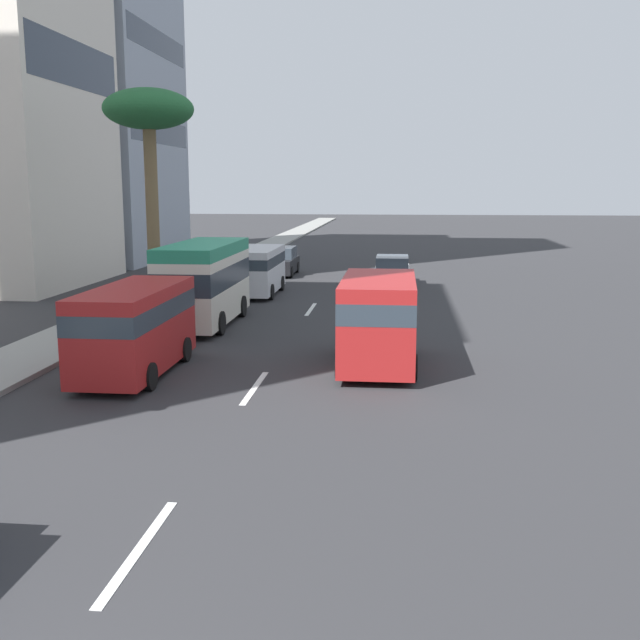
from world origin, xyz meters
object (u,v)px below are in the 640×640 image
(car_fourth, at_px, (392,271))
(minibus_seventh, at_px, (204,280))
(car_lead, at_px, (281,262))
(pedestrian_near_lamp, at_px, (152,277))
(van_sixth, at_px, (255,268))
(van_second, at_px, (378,317))
(palm_tree, at_px, (149,118))
(van_third, at_px, (135,325))

(car_fourth, xyz_separation_m, minibus_seventh, (-12.04, 6.84, 0.94))
(car_lead, distance_m, pedestrian_near_lamp, 11.82)
(car_lead, height_order, van_sixth, van_sixth)
(van_second, distance_m, van_sixth, 15.23)
(minibus_seventh, distance_m, palm_tree, 8.61)
(van_second, relative_size, van_sixth, 0.95)
(minibus_seventh, bearing_deg, van_sixth, 177.09)
(pedestrian_near_lamp, bearing_deg, minibus_seventh, 11.95)
(van_sixth, bearing_deg, palm_tree, -50.64)
(van_second, bearing_deg, van_third, 102.84)
(car_fourth, bearing_deg, van_sixth, 122.53)
(van_sixth, bearing_deg, van_third, -1.51)
(van_sixth, bearing_deg, car_fourth, 122.53)
(palm_tree, bearing_deg, car_lead, -18.61)
(palm_tree, bearing_deg, minibus_seventh, -144.09)
(van_second, xyz_separation_m, pedestrian_near_lamp, (10.87, 10.23, -0.30))
(pedestrian_near_lamp, bearing_deg, car_fourth, 99.84)
(car_fourth, xyz_separation_m, pedestrian_near_lamp, (-7.14, 10.45, 0.44))
(van_second, height_order, minibus_seventh, minibus_seventh)
(van_second, bearing_deg, palm_tree, 43.15)
(van_second, height_order, van_third, van_second)
(van_third, bearing_deg, minibus_seventh, 179.99)
(pedestrian_near_lamp, distance_m, palm_tree, 6.78)
(car_fourth, height_order, pedestrian_near_lamp, pedestrian_near_lamp)
(van_sixth, distance_m, palm_tree, 8.33)
(pedestrian_near_lamp, bearing_deg, van_third, -8.19)
(car_fourth, distance_m, van_sixth, 7.65)
(car_fourth, relative_size, palm_tree, 0.51)
(pedestrian_near_lamp, bearing_deg, car_lead, 135.96)
(van_third, bearing_deg, car_lead, 179.17)
(van_third, relative_size, car_fourth, 1.18)
(minibus_seventh, bearing_deg, palm_tree, -144.09)
(van_third, height_order, car_fourth, van_third)
(car_lead, bearing_deg, van_second, 15.91)
(car_fourth, relative_size, minibus_seventh, 0.71)
(van_third, xyz_separation_m, car_fourth, (19.51, -6.84, -0.66))
(van_third, height_order, pedestrian_near_lamp, van_third)
(minibus_seventh, relative_size, pedestrian_near_lamp, 3.50)
(van_sixth, height_order, pedestrian_near_lamp, van_sixth)
(car_lead, xyz_separation_m, pedestrian_near_lamp, (-11.14, 3.96, 0.41))
(car_lead, relative_size, van_third, 0.78)
(van_sixth, relative_size, pedestrian_near_lamp, 2.82)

